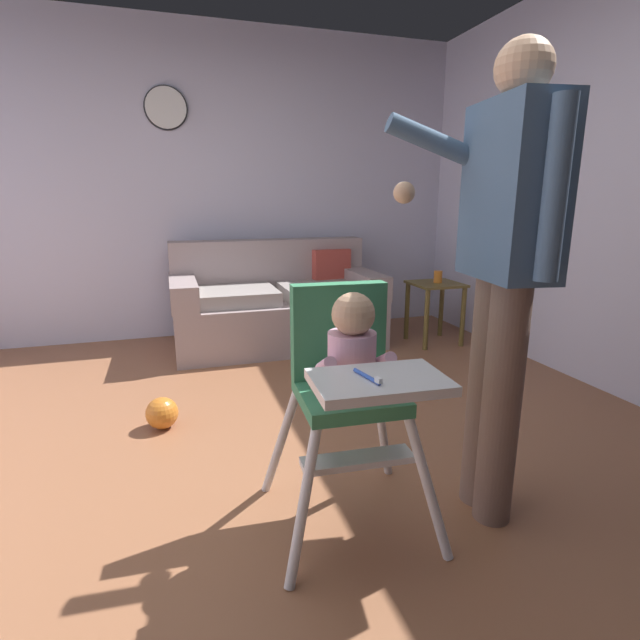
% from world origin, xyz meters
% --- Properties ---
extents(ground, '(6.13, 6.54, 0.10)m').
position_xyz_m(ground, '(0.00, 0.00, -0.05)').
color(ground, '#905A3C').
extents(wall_far, '(5.33, 0.06, 2.62)m').
position_xyz_m(wall_far, '(0.00, 2.50, 1.31)').
color(wall_far, silver).
rests_on(wall_far, ground).
extents(wall_right, '(0.06, 5.54, 2.62)m').
position_xyz_m(wall_right, '(2.29, 0.30, 1.31)').
color(wall_right, silver).
rests_on(wall_right, ground).
extents(couch, '(1.70, 0.86, 0.86)m').
position_xyz_m(couch, '(0.49, 1.98, 0.33)').
color(couch, gray).
rests_on(couch, ground).
extents(high_chair, '(0.64, 0.75, 0.91)m').
position_xyz_m(high_chair, '(0.22, -0.44, 0.62)').
color(high_chair, silver).
rests_on(high_chair, ground).
extents(adult_standing, '(0.51, 0.55, 1.72)m').
position_xyz_m(adult_standing, '(0.77, -0.53, 0.97)').
color(adult_standing, brown).
rests_on(adult_standing, ground).
extents(toy_ball, '(0.17, 0.17, 0.17)m').
position_xyz_m(toy_ball, '(-0.46, 0.59, 0.09)').
color(toy_ball, orange).
rests_on(toy_ball, ground).
extents(side_table, '(0.40, 0.40, 0.52)m').
position_xyz_m(side_table, '(1.77, 1.59, 0.38)').
color(side_table, brown).
rests_on(side_table, ground).
extents(sippy_cup, '(0.07, 0.07, 0.10)m').
position_xyz_m(sippy_cup, '(1.79, 1.59, 0.57)').
color(sippy_cup, orange).
rests_on(sippy_cup, side_table).
extents(wall_clock, '(0.35, 0.04, 0.35)m').
position_xyz_m(wall_clock, '(-0.29, 2.46, 1.92)').
color(wall_clock, white).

